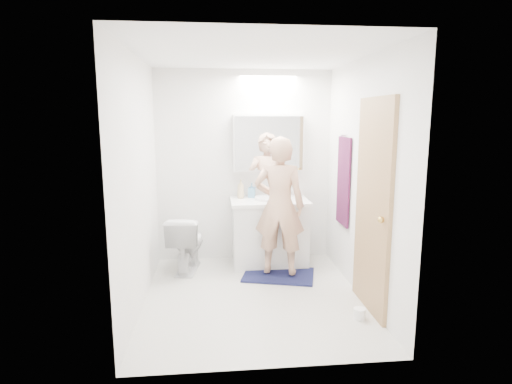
{
  "coord_description": "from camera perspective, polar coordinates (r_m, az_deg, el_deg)",
  "views": [
    {
      "loc": [
        -0.38,
        -4.03,
        1.82
      ],
      "look_at": [
        0.05,
        0.25,
        1.05
      ],
      "focal_mm": 29.45,
      "sensor_mm": 36.0,
      "label": 1
    }
  ],
  "objects": [
    {
      "name": "soap_bottle_a",
      "position": [
        5.23,
        -2.09,
        0.43
      ],
      "size": [
        0.09,
        0.09,
        0.24
      ],
      "primitive_type": "imported",
      "rotation": [
        0.0,
        0.0,
        0.01
      ],
      "color": "tan",
      "rests_on": "countertop"
    },
    {
      "name": "mirror_panel",
      "position": [
        5.18,
        1.82,
        6.61
      ],
      "size": [
        0.84,
        0.01,
        0.66
      ],
      "primitive_type": "cube",
      "color": "silver",
      "rests_on": "medicine_cabinet"
    },
    {
      "name": "toilet_paper_roll",
      "position": [
        4.1,
        13.86,
        -15.74
      ],
      "size": [
        0.11,
        0.11,
        0.1
      ],
      "primitive_type": "cylinder",
      "color": "white",
      "rests_on": "floor"
    },
    {
      "name": "ceiling",
      "position": [
        4.09,
        -0.36,
        18.31
      ],
      "size": [
        2.5,
        2.5,
        0.0
      ],
      "primitive_type": "plane",
      "rotation": [
        3.14,
        0.0,
        0.0
      ],
      "color": "white",
      "rests_on": "floor"
    },
    {
      "name": "bath_rug",
      "position": [
        4.97,
        3.09,
        -11.17
      ],
      "size": [
        0.91,
        0.74,
        0.02
      ],
      "primitive_type": "cube",
      "rotation": [
        0.0,
        0.0,
        -0.26
      ],
      "color": "#16133D",
      "rests_on": "floor"
    },
    {
      "name": "faucet",
      "position": [
        5.34,
        1.55,
        0.22
      ],
      "size": [
        0.02,
        0.02,
        0.16
      ],
      "primitive_type": "cylinder",
      "color": "white",
      "rests_on": "countertop"
    },
    {
      "name": "soap_bottle_b",
      "position": [
        5.27,
        -0.58,
        0.25
      ],
      "size": [
        0.1,
        0.11,
        0.19
      ],
      "primitive_type": "imported",
      "rotation": [
        0.0,
        0.0,
        -0.27
      ],
      "color": "#538DB2",
      "rests_on": "countertop"
    },
    {
      "name": "wall_right",
      "position": [
        4.34,
        14.29,
        1.62
      ],
      "size": [
        0.0,
        2.5,
        2.5
      ],
      "primitive_type": "plane",
      "rotation": [
        1.57,
        0.0,
        -1.57
      ],
      "color": "white",
      "rests_on": "floor"
    },
    {
      "name": "medicine_cabinet",
      "position": [
        5.26,
        1.71,
        6.66
      ],
      "size": [
        0.88,
        0.14,
        0.7
      ],
      "primitive_type": "cube",
      "color": "white",
      "rests_on": "wall_back"
    },
    {
      "name": "toilet",
      "position": [
        5.11,
        -9.41,
        -6.85
      ],
      "size": [
        0.47,
        0.71,
        0.68
      ],
      "primitive_type": "imported",
      "rotation": [
        0.0,
        0.0,
        2.99
      ],
      "color": "white",
      "rests_on": "floor"
    },
    {
      "name": "door",
      "position": [
        4.04,
        15.58,
        -1.93
      ],
      "size": [
        0.04,
        0.8,
        2.0
      ],
      "primitive_type": "cube",
      "color": "tan",
      "rests_on": "wall_right"
    },
    {
      "name": "wall_left",
      "position": [
        4.14,
        -15.69,
        1.15
      ],
      "size": [
        0.0,
        2.5,
        2.5
      ],
      "primitive_type": "plane",
      "rotation": [
        1.57,
        0.0,
        1.57
      ],
      "color": "white",
      "rests_on": "floor"
    },
    {
      "name": "toothbrush_cup",
      "position": [
        5.31,
        3.75,
        -0.25
      ],
      "size": [
        0.12,
        0.12,
        0.08
      ],
      "primitive_type": "imported",
      "rotation": [
        0.0,
        0.0,
        -0.44
      ],
      "color": "#4464CC",
      "rests_on": "countertop"
    },
    {
      "name": "towel_hook",
      "position": [
        4.81,
        11.87,
        7.55
      ],
      "size": [
        0.07,
        0.02,
        0.02
      ],
      "primitive_type": "cylinder",
      "rotation": [
        0.0,
        1.57,
        0.0
      ],
      "color": "silver",
      "rests_on": "wall_right"
    },
    {
      "name": "towel",
      "position": [
        4.86,
        11.79,
        1.42
      ],
      "size": [
        0.02,
        0.42,
        1.0
      ],
      "primitive_type": "cube",
      "color": "#101033",
      "rests_on": "wall_right"
    },
    {
      "name": "door_knob",
      "position": [
        3.77,
        16.62,
        -3.63
      ],
      "size": [
        0.06,
        0.06,
        0.06
      ],
      "primitive_type": "sphere",
      "color": "gold",
      "rests_on": "door"
    },
    {
      "name": "wall_front",
      "position": [
        2.87,
        2.02,
        -2.32
      ],
      "size": [
        2.5,
        0.0,
        2.5
      ],
      "primitive_type": "plane",
      "rotation": [
        -1.57,
        0.0,
        0.0
      ],
      "color": "white",
      "rests_on": "floor"
    },
    {
      "name": "floor",
      "position": [
        4.44,
        -0.33,
        -14.06
      ],
      "size": [
        2.5,
        2.5,
        0.0
      ],
      "primitive_type": "plane",
      "color": "silver",
      "rests_on": "ground"
    },
    {
      "name": "wall_back",
      "position": [
        5.33,
        -1.62,
        3.47
      ],
      "size": [
        2.5,
        0.0,
        2.5
      ],
      "primitive_type": "plane",
      "rotation": [
        1.57,
        0.0,
        0.0
      ],
      "color": "white",
      "rests_on": "floor"
    },
    {
      "name": "vanity_cabinet",
      "position": [
        5.24,
        1.83,
        -5.7
      ],
      "size": [
        0.9,
        0.55,
        0.78
      ],
      "primitive_type": "cube",
      "color": "silver",
      "rests_on": "floor"
    },
    {
      "name": "sink_basin",
      "position": [
        5.16,
        1.81,
        -0.85
      ],
      "size": [
        0.36,
        0.36,
        0.03
      ],
      "primitive_type": "cylinder",
      "color": "white",
      "rests_on": "countertop"
    },
    {
      "name": "person",
      "position": [
        4.74,
        3.19,
        -1.91
      ],
      "size": [
        0.65,
        0.51,
        1.57
      ],
      "primitive_type": "imported",
      "rotation": [
        0.0,
        0.0,
        2.88
      ],
      "color": "tan",
      "rests_on": "bath_rug"
    },
    {
      "name": "countertop",
      "position": [
        5.14,
        1.86,
        -1.3
      ],
      "size": [
        0.95,
        0.58,
        0.04
      ],
      "primitive_type": "cube",
      "color": "white",
      "rests_on": "vanity_cabinet"
    }
  ]
}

